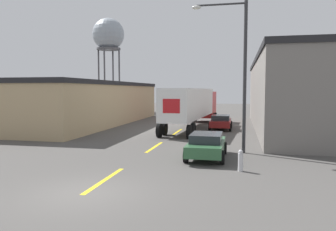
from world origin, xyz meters
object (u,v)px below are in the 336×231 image
(water_tower, at_px, (108,36))
(fire_hydrant, at_px, (241,161))
(semi_truck, at_px, (193,104))
(street_lamp, at_px, (238,65))
(parked_car_right_far, at_px, (221,122))
(parked_car_right_near, at_px, (207,145))

(water_tower, xyz_separation_m, fire_hydrant, (22.98, -40.12, -12.83))
(semi_truck, relative_size, water_tower, 0.98)
(water_tower, xyz_separation_m, street_lamp, (22.78, -35.63, -8.23))
(water_tower, height_order, street_lamp, water_tower)
(street_lamp, bearing_deg, semi_truck, 109.54)
(semi_truck, xyz_separation_m, parked_car_right_far, (2.70, -0.79, -1.61))
(parked_car_right_near, relative_size, water_tower, 0.26)
(parked_car_right_far, relative_size, parked_car_right_near, 1.00)
(street_lamp, bearing_deg, parked_car_right_far, 98.01)
(semi_truck, distance_m, parked_car_right_near, 14.42)
(parked_car_right_near, distance_m, water_tower, 44.95)
(water_tower, bearing_deg, parked_car_right_far, -48.92)
(parked_car_right_far, distance_m, water_tower, 34.61)
(water_tower, bearing_deg, parked_car_right_near, -60.60)
(semi_truck, distance_m, water_tower, 31.86)
(semi_truck, height_order, street_lamp, street_lamp)
(parked_car_right_far, relative_size, water_tower, 0.26)
(semi_truck, relative_size, street_lamp, 1.83)
(street_lamp, bearing_deg, water_tower, 122.60)
(parked_car_right_far, distance_m, fire_hydrant, 15.92)
(parked_car_right_near, distance_m, fire_hydrant, 3.10)
(semi_truck, height_order, parked_car_right_near, semi_truck)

